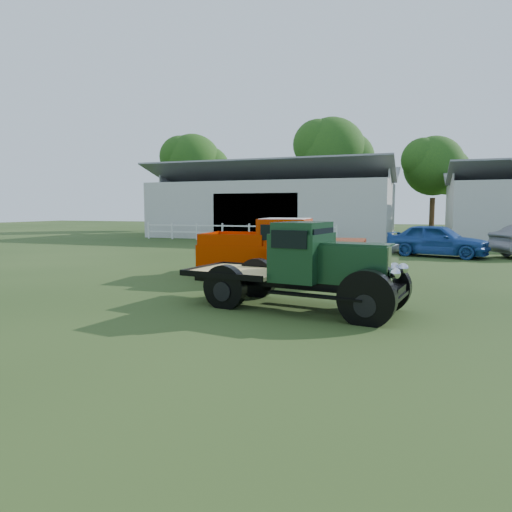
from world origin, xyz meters
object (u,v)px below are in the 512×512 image
(white_pickup, at_px, (296,248))
(misc_car_blue, at_px, (437,240))
(vintage_flatbed, at_px, (299,265))
(red_pickup, at_px, (282,248))

(white_pickup, relative_size, misc_car_blue, 1.03)
(white_pickup, bearing_deg, misc_car_blue, 48.55)
(vintage_flatbed, bearing_deg, white_pickup, 113.73)
(vintage_flatbed, relative_size, misc_car_blue, 1.08)
(red_pickup, bearing_deg, white_pickup, 84.95)
(white_pickup, bearing_deg, red_pickup, -99.26)
(vintage_flatbed, distance_m, white_pickup, 5.84)
(vintage_flatbed, xyz_separation_m, red_pickup, (-1.57, 4.07, 0.01))
(vintage_flatbed, height_order, white_pickup, vintage_flatbed)
(red_pickup, distance_m, misc_car_blue, 10.09)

